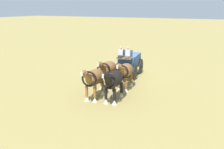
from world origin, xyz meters
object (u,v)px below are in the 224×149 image
Objects in this scene: show_wagon at (129,62)px; draft_horse_rear_off at (108,69)px; draft_horse_rear_near at (125,71)px; draft_horse_lead_near at (113,80)px; draft_horse_lead_off at (94,78)px.

show_wagon reaches higher than draft_horse_rear_off.
show_wagon reaches higher than draft_horse_rear_near.
show_wagon is at bearing -165.68° from draft_horse_lead_near.
draft_horse_rear_off is at bearing -145.12° from draft_horse_lead_near.
show_wagon is at bearing -177.69° from draft_horse_lead_off.
show_wagon is 3.64m from draft_horse_rear_near.
draft_horse_lead_near is at bearing 8.32° from draft_horse_rear_near.
show_wagon is 1.85× the size of draft_horse_lead_near.
show_wagon reaches higher than draft_horse_lead_near.
draft_horse_lead_off is at bearing -18.29° from draft_horse_rear_near.
show_wagon is at bearing 178.02° from draft_horse_rear_off.
show_wagon is 1.84× the size of draft_horse_rear_off.
draft_horse_lead_near reaches higher than draft_horse_rear_near.
draft_horse_rear_near is at bearing 98.04° from draft_horse_rear_off.
draft_horse_rear_near is 1.30m from draft_horse_rear_off.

